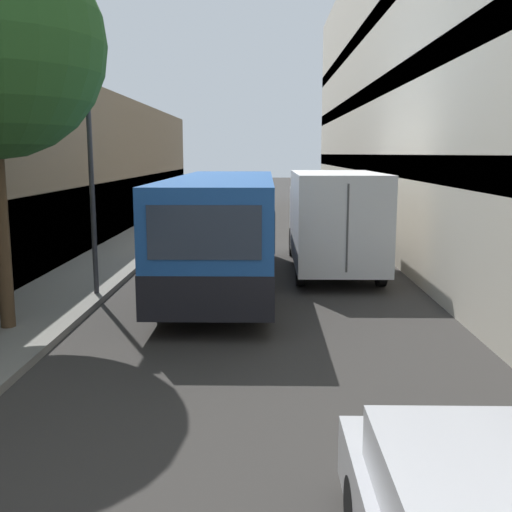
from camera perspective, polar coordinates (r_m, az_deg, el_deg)
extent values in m
plane|color=#33302D|center=(15.83, 0.22, -3.10)|extent=(150.00, 150.00, 0.00)
cube|color=gray|center=(16.61, -16.87, -2.65)|extent=(2.36, 60.00, 0.15)
cube|color=black|center=(17.02, -22.58, 1.18)|extent=(1.08, 60.00, 2.41)
cube|color=beige|center=(16.54, 20.74, 18.70)|extent=(2.40, 60.00, 12.53)
cube|color=#333D47|center=(16.11, 17.84, 7.91)|extent=(1.08, 60.00, 0.70)
cube|color=#333D47|center=(16.28, 18.37, 17.64)|extent=(1.08, 60.00, 0.70)
cube|color=#B7B7BC|center=(4.90, 22.56, -20.71)|extent=(1.65, 2.18, 0.47)
cylinder|color=black|center=(6.00, 9.53, -22.75)|extent=(0.16, 0.60, 0.60)
cube|color=#1E519E|center=(15.89, -3.06, 3.05)|extent=(2.54, 10.09, 2.49)
cube|color=black|center=(16.01, -3.04, 0.17)|extent=(2.57, 10.11, 0.87)
cube|color=#2D3847|center=(15.85, -3.08, 4.39)|extent=(2.58, 9.28, 0.80)
cube|color=#2D3847|center=(10.84, -4.96, 2.23)|extent=(2.08, 0.04, 1.00)
cylinder|color=black|center=(19.24, -5.70, 0.66)|extent=(0.24, 1.00, 1.00)
cylinder|color=black|center=(19.11, 0.97, 0.65)|extent=(0.24, 1.00, 1.00)
cylinder|color=black|center=(13.17, -8.85, -3.62)|extent=(0.24, 1.00, 1.00)
cylinder|color=black|center=(12.97, 0.95, -3.70)|extent=(0.24, 1.00, 1.00)
cube|color=silver|center=(20.89, 6.49, 3.79)|extent=(2.30, 1.97, 1.94)
cube|color=silver|center=(17.38, 7.60, 3.64)|extent=(2.40, 5.06, 2.58)
cube|color=#4C4C4C|center=(14.88, 8.70, 2.61)|extent=(0.05, 0.02, 2.19)
cylinder|color=black|center=(20.92, 3.50, 1.37)|extent=(0.22, 0.96, 0.96)
cylinder|color=black|center=(21.13, 9.35, 1.34)|extent=(0.22, 0.96, 0.96)
cylinder|color=black|center=(16.09, 4.24, -1.17)|extent=(0.22, 0.96, 0.96)
cylinder|color=black|center=(16.36, 11.81, -1.17)|extent=(0.22, 0.96, 0.96)
cylinder|color=#38383D|center=(14.80, -15.47, 8.59)|extent=(0.12, 0.12, 6.32)
cube|color=#38383D|center=(15.12, -16.07, 21.12)|extent=(0.36, 0.80, 0.24)
cylinder|color=#4C3823|center=(12.48, -23.07, 2.40)|extent=(0.28, 0.28, 3.88)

